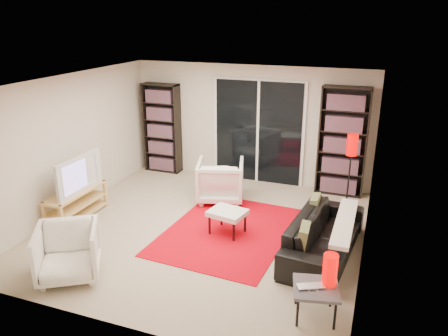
{
  "coord_description": "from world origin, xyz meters",
  "views": [
    {
      "loc": [
        2.55,
        -5.92,
        3.36
      ],
      "look_at": [
        0.25,
        0.3,
        1.0
      ],
      "focal_mm": 35.0,
      "sensor_mm": 36.0,
      "label": 1
    }
  ],
  "objects_px": {
    "armchair_back": "(220,180)",
    "floor_lamp": "(351,153)",
    "ottoman": "(227,214)",
    "armchair_front": "(68,252)",
    "sofa": "(324,235)",
    "bookshelf_left": "(162,128)",
    "tv_stand": "(77,203)",
    "side_table": "(316,290)",
    "bookshelf_right": "(343,142)"
  },
  "relations": [
    {
      "from": "sofa",
      "to": "side_table",
      "type": "xyz_separation_m",
      "value": [
        0.11,
        -1.47,
        0.06
      ]
    },
    {
      "from": "armchair_front",
      "to": "side_table",
      "type": "bearing_deg",
      "value": -26.64
    },
    {
      "from": "bookshelf_left",
      "to": "floor_lamp",
      "type": "bearing_deg",
      "value": -9.51
    },
    {
      "from": "armchair_front",
      "to": "floor_lamp",
      "type": "xyz_separation_m",
      "value": [
        3.28,
        3.53,
        0.7
      ]
    },
    {
      "from": "sofa",
      "to": "ottoman",
      "type": "xyz_separation_m",
      "value": [
        -1.54,
        0.1,
        0.04
      ]
    },
    {
      "from": "bookshelf_left",
      "to": "bookshelf_right",
      "type": "xyz_separation_m",
      "value": [
        3.85,
        -0.0,
        0.07
      ]
    },
    {
      "from": "tv_stand",
      "to": "armchair_back",
      "type": "height_order",
      "value": "armchair_back"
    },
    {
      "from": "armchair_front",
      "to": "floor_lamp",
      "type": "height_order",
      "value": "floor_lamp"
    },
    {
      "from": "sofa",
      "to": "floor_lamp",
      "type": "xyz_separation_m",
      "value": [
        0.16,
        1.74,
        0.76
      ]
    },
    {
      "from": "ottoman",
      "to": "bookshelf_left",
      "type": "bearing_deg",
      "value": 135.49
    },
    {
      "from": "tv_stand",
      "to": "sofa",
      "type": "relative_size",
      "value": 0.61
    },
    {
      "from": "bookshelf_right",
      "to": "floor_lamp",
      "type": "relative_size",
      "value": 1.51
    },
    {
      "from": "sofa",
      "to": "armchair_back",
      "type": "height_order",
      "value": "armchair_back"
    },
    {
      "from": "sofa",
      "to": "side_table",
      "type": "distance_m",
      "value": 1.48
    },
    {
      "from": "armchair_back",
      "to": "side_table",
      "type": "relative_size",
      "value": 1.4
    },
    {
      "from": "sofa",
      "to": "side_table",
      "type": "bearing_deg",
      "value": -169.93
    },
    {
      "from": "bookshelf_right",
      "to": "sofa",
      "type": "xyz_separation_m",
      "value": [
        0.05,
        -2.43,
        -0.75
      ]
    },
    {
      "from": "tv_stand",
      "to": "armchair_back",
      "type": "xyz_separation_m",
      "value": [
        2.06,
        1.57,
        0.13
      ]
    },
    {
      "from": "sofa",
      "to": "armchair_front",
      "type": "height_order",
      "value": "armchair_front"
    },
    {
      "from": "bookshelf_right",
      "to": "sofa",
      "type": "distance_m",
      "value": 2.54
    },
    {
      "from": "tv_stand",
      "to": "armchair_front",
      "type": "bearing_deg",
      "value": -55.14
    },
    {
      "from": "side_table",
      "to": "floor_lamp",
      "type": "relative_size",
      "value": 0.44
    },
    {
      "from": "tv_stand",
      "to": "side_table",
      "type": "distance_m",
      "value": 4.45
    },
    {
      "from": "ottoman",
      "to": "armchair_front",
      "type": "bearing_deg",
      "value": -129.9
    },
    {
      "from": "sofa",
      "to": "floor_lamp",
      "type": "bearing_deg",
      "value": 0.36
    },
    {
      "from": "armchair_back",
      "to": "floor_lamp",
      "type": "relative_size",
      "value": 0.62
    },
    {
      "from": "bookshelf_left",
      "to": "tv_stand",
      "type": "height_order",
      "value": "bookshelf_left"
    },
    {
      "from": "bookshelf_left",
      "to": "tv_stand",
      "type": "relative_size",
      "value": 1.55
    },
    {
      "from": "armchair_back",
      "to": "ottoman",
      "type": "distance_m",
      "value": 1.35
    },
    {
      "from": "bookshelf_right",
      "to": "armchair_front",
      "type": "height_order",
      "value": "bookshelf_right"
    },
    {
      "from": "bookshelf_right",
      "to": "side_table",
      "type": "bearing_deg",
      "value": -87.58
    },
    {
      "from": "floor_lamp",
      "to": "ottoman",
      "type": "bearing_deg",
      "value": -135.99
    },
    {
      "from": "side_table",
      "to": "floor_lamp",
      "type": "bearing_deg",
      "value": 89.03
    },
    {
      "from": "armchair_front",
      "to": "sofa",
      "type": "bearing_deg",
      "value": -2.35
    },
    {
      "from": "sofa",
      "to": "armchair_front",
      "type": "distance_m",
      "value": 3.59
    },
    {
      "from": "ottoman",
      "to": "side_table",
      "type": "xyz_separation_m",
      "value": [
        1.65,
        -1.57,
        0.01
      ]
    },
    {
      "from": "bookshelf_left",
      "to": "tv_stand",
      "type": "distance_m",
      "value": 2.79
    },
    {
      "from": "side_table",
      "to": "bookshelf_left",
      "type": "bearing_deg",
      "value": 135.86
    },
    {
      "from": "bookshelf_right",
      "to": "sofa",
      "type": "relative_size",
      "value": 1.02
    },
    {
      "from": "side_table",
      "to": "armchair_front",
      "type": "bearing_deg",
      "value": -174.47
    },
    {
      "from": "bookshelf_right",
      "to": "ottoman",
      "type": "xyz_separation_m",
      "value": [
        -1.48,
        -2.33,
        -0.71
      ]
    },
    {
      "from": "side_table",
      "to": "sofa",
      "type": "bearing_deg",
      "value": 94.31
    },
    {
      "from": "bookshelf_right",
      "to": "tv_stand",
      "type": "distance_m",
      "value": 4.98
    },
    {
      "from": "sofa",
      "to": "armchair_back",
      "type": "distance_m",
      "value": 2.49
    },
    {
      "from": "bookshelf_left",
      "to": "ottoman",
      "type": "height_order",
      "value": "bookshelf_left"
    },
    {
      "from": "tv_stand",
      "to": "armchair_front",
      "type": "relative_size",
      "value": 1.57
    },
    {
      "from": "armchair_back",
      "to": "floor_lamp",
      "type": "bearing_deg",
      "value": 173.89
    },
    {
      "from": "tv_stand",
      "to": "side_table",
      "type": "bearing_deg",
      "value": -15.83
    },
    {
      "from": "tv_stand",
      "to": "ottoman",
      "type": "bearing_deg",
      "value": 7.68
    },
    {
      "from": "armchair_back",
      "to": "floor_lamp",
      "type": "distance_m",
      "value": 2.42
    }
  ]
}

